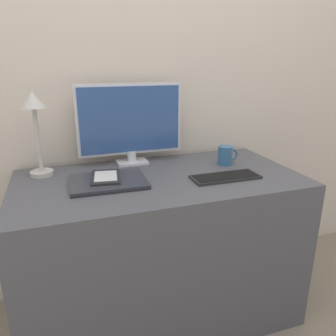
# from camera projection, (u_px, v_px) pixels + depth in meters

# --- Properties ---
(wall_back) EXTENTS (3.60, 0.05, 2.40)m
(wall_back) POSITION_uv_depth(u_px,v_px,m) (138.00, 71.00, 1.69)
(wall_back) COLOR beige
(wall_back) RESTS_ON ground_plane
(desk) EXTENTS (1.29, 0.65, 0.74)m
(desk) POSITION_uv_depth(u_px,v_px,m) (160.00, 248.00, 1.62)
(desk) COLOR #4C4C51
(desk) RESTS_ON ground_plane
(monitor) EXTENTS (0.53, 0.11, 0.40)m
(monitor) POSITION_uv_depth(u_px,v_px,m) (131.00, 122.00, 1.64)
(monitor) COLOR silver
(monitor) RESTS_ON desk
(keyboard) EXTENTS (0.31, 0.12, 0.01)m
(keyboard) POSITION_uv_depth(u_px,v_px,m) (225.00, 177.00, 1.48)
(keyboard) COLOR #282828
(keyboard) RESTS_ON desk
(laptop) EXTENTS (0.33, 0.26, 0.02)m
(laptop) POSITION_uv_depth(u_px,v_px,m) (108.00, 182.00, 1.42)
(laptop) COLOR #232328
(laptop) RESTS_ON desk
(ereader) EXTENTS (0.15, 0.21, 0.01)m
(ereader) POSITION_uv_depth(u_px,v_px,m) (106.00, 177.00, 1.43)
(ereader) COLOR black
(ereader) RESTS_ON laptop
(desk_lamp) EXTENTS (0.11, 0.11, 0.38)m
(desk_lamp) POSITION_uv_depth(u_px,v_px,m) (35.00, 118.00, 1.44)
(desk_lamp) COLOR #BCB7AD
(desk_lamp) RESTS_ON desk
(coffee_mug) EXTENTS (0.11, 0.07, 0.10)m
(coffee_mug) POSITION_uv_depth(u_px,v_px,m) (226.00, 155.00, 1.67)
(coffee_mug) COLOR #336089
(coffee_mug) RESTS_ON desk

